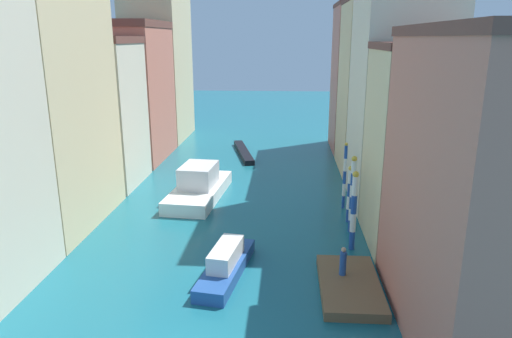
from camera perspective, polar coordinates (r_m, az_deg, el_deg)
ground_plane at (r=42.05m, az=-1.73°, el=-1.95°), size 154.00×154.00×0.00m
building_left_1 at (r=34.77m, az=-24.59°, el=6.96°), size 6.66×10.88×16.59m
building_left_2 at (r=43.47m, az=-18.53°, el=6.57°), size 6.66×7.42×12.88m
building_left_3 at (r=52.09m, az=-14.75°, el=9.13°), size 6.66×10.62×14.45m
building_left_4 at (r=62.24m, az=-11.74°, el=12.31°), size 6.66×10.80×18.78m
building_right_0 at (r=21.65m, az=26.89°, el=-2.40°), size 6.66×12.15×13.29m
building_right_1 at (r=30.50m, az=20.02°, el=2.47°), size 6.66×7.19×12.51m
building_right_2 at (r=37.76m, az=17.32°, el=12.44°), size 6.66×9.09×22.07m
building_right_3 at (r=47.01m, az=14.49°, el=9.66°), size 6.66×9.03×16.37m
building_right_4 at (r=55.89m, az=12.84°, el=10.72°), size 6.66×8.31×16.49m
waterfront_dock at (r=25.69m, az=11.33°, el=-13.74°), size 3.09×6.00×0.50m
person_on_dock at (r=25.80m, az=10.56°, el=-11.08°), size 0.36×0.36×1.58m
mooring_pole_0 at (r=29.31m, az=11.81°, el=-4.91°), size 0.39×0.39×5.07m
mooring_pole_1 at (r=31.90m, az=11.65°, el=-2.96°), size 0.38×0.38×5.31m
mooring_pole_2 at (r=33.74m, az=11.33°, el=-2.94°), size 0.36×0.36×4.17m
mooring_pole_3 at (r=36.27m, az=10.75°, el=-0.76°), size 0.27×0.27×5.20m
vaporetto_white at (r=38.73m, az=-6.96°, el=-2.10°), size 4.33×9.63×2.79m
gondola_black at (r=53.03m, az=-1.55°, el=2.09°), size 3.27×10.01×0.53m
motorboat_0 at (r=26.54m, az=-3.66°, el=-11.45°), size 2.74×6.85×1.73m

